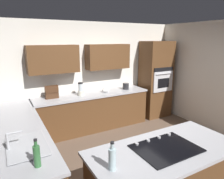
{
  "coord_description": "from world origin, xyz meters",
  "views": [
    {
      "loc": [
        2.0,
        2.68,
        2.2
      ],
      "look_at": [
        0.06,
        -0.82,
        1.2
      ],
      "focal_mm": 32.76,
      "sensor_mm": 36.0,
      "label": 1
    }
  ],
  "objects_px": {
    "cooktop": "(166,148)",
    "spice_rack": "(52,92)",
    "wall_oven": "(156,79)",
    "mixing_bowl": "(105,90)",
    "dish_soap_bottle": "(37,155)",
    "blender": "(81,90)",
    "sink_unit": "(26,146)",
    "oil_bottle": "(112,158)",
    "kettle": "(126,86)"
  },
  "relations": [
    {
      "from": "cooktop",
      "to": "spice_rack",
      "type": "relative_size",
      "value": 2.62
    },
    {
      "from": "wall_oven",
      "to": "spice_rack",
      "type": "distance_m",
      "value": 2.9
    },
    {
      "from": "mixing_bowl",
      "to": "dish_soap_bottle",
      "type": "xyz_separation_m",
      "value": [
        2.02,
        2.38,
        0.08
      ]
    },
    {
      "from": "mixing_bowl",
      "to": "wall_oven",
      "type": "bearing_deg",
      "value": 179.66
    },
    {
      "from": "blender",
      "to": "cooktop",
      "type": "bearing_deg",
      "value": 91.17
    },
    {
      "from": "blender",
      "to": "dish_soap_bottle",
      "type": "xyz_separation_m",
      "value": [
        1.37,
        2.38,
        -0.01
      ]
    },
    {
      "from": "sink_unit",
      "to": "spice_rack",
      "type": "height_order",
      "value": "spice_rack"
    },
    {
      "from": "mixing_bowl",
      "to": "oil_bottle",
      "type": "height_order",
      "value": "oil_bottle"
    },
    {
      "from": "kettle",
      "to": "dish_soap_bottle",
      "type": "relative_size",
      "value": 0.52
    },
    {
      "from": "sink_unit",
      "to": "dish_soap_bottle",
      "type": "xyz_separation_m",
      "value": [
        -0.06,
        0.48,
        0.11
      ]
    },
    {
      "from": "sink_unit",
      "to": "blender",
      "type": "relative_size",
      "value": 2.26
    },
    {
      "from": "kettle",
      "to": "oil_bottle",
      "type": "distance_m",
      "value": 3.43
    },
    {
      "from": "blender",
      "to": "kettle",
      "type": "distance_m",
      "value": 1.25
    },
    {
      "from": "sink_unit",
      "to": "dish_soap_bottle",
      "type": "relative_size",
      "value": 2.24
    },
    {
      "from": "sink_unit",
      "to": "dish_soap_bottle",
      "type": "height_order",
      "value": "dish_soap_bottle"
    },
    {
      "from": "cooktop",
      "to": "kettle",
      "type": "distance_m",
      "value": 3.01
    },
    {
      "from": "sink_unit",
      "to": "mixing_bowl",
      "type": "bearing_deg",
      "value": -137.56
    },
    {
      "from": "cooktop",
      "to": "dish_soap_bottle",
      "type": "relative_size",
      "value": 2.43
    },
    {
      "from": "cooktop",
      "to": "mixing_bowl",
      "type": "relative_size",
      "value": 4.09
    },
    {
      "from": "wall_oven",
      "to": "cooktop",
      "type": "height_order",
      "value": "wall_oven"
    },
    {
      "from": "dish_soap_bottle",
      "to": "oil_bottle",
      "type": "distance_m",
      "value": 0.78
    },
    {
      "from": "kettle",
      "to": "wall_oven",
      "type": "bearing_deg",
      "value": 179.45
    },
    {
      "from": "sink_unit",
      "to": "oil_bottle",
      "type": "height_order",
      "value": "oil_bottle"
    },
    {
      "from": "spice_rack",
      "to": "kettle",
      "type": "relative_size",
      "value": 1.8
    },
    {
      "from": "sink_unit",
      "to": "oil_bottle",
      "type": "distance_m",
      "value": 1.16
    },
    {
      "from": "sink_unit",
      "to": "kettle",
      "type": "distance_m",
      "value": 3.29
    },
    {
      "from": "sink_unit",
      "to": "kettle",
      "type": "height_order",
      "value": "sink_unit"
    },
    {
      "from": "cooktop",
      "to": "dish_soap_bottle",
      "type": "bearing_deg",
      "value": -14.94
    },
    {
      "from": "wall_oven",
      "to": "cooktop",
      "type": "bearing_deg",
      "value": 51.44
    },
    {
      "from": "sink_unit",
      "to": "cooktop",
      "type": "xyz_separation_m",
      "value": [
        -1.49,
        0.86,
        -0.01
      ]
    },
    {
      "from": "sink_unit",
      "to": "spice_rack",
      "type": "bearing_deg",
      "value": -111.51
    },
    {
      "from": "mixing_bowl",
      "to": "kettle",
      "type": "distance_m",
      "value": 0.6
    },
    {
      "from": "sink_unit",
      "to": "oil_bottle",
      "type": "bearing_deg",
      "value": 128.27
    },
    {
      "from": "cooktop",
      "to": "dish_soap_bottle",
      "type": "height_order",
      "value": "dish_soap_bottle"
    },
    {
      "from": "mixing_bowl",
      "to": "kettle",
      "type": "bearing_deg",
      "value": 180.0
    },
    {
      "from": "blender",
      "to": "sink_unit",
      "type": "bearing_deg",
      "value": 53.07
    },
    {
      "from": "mixing_bowl",
      "to": "kettle",
      "type": "xyz_separation_m",
      "value": [
        -0.6,
        0.0,
        0.03
      ]
    },
    {
      "from": "wall_oven",
      "to": "sink_unit",
      "type": "distance_m",
      "value": 4.14
    },
    {
      "from": "wall_oven",
      "to": "sink_unit",
      "type": "height_order",
      "value": "wall_oven"
    },
    {
      "from": "blender",
      "to": "kettle",
      "type": "bearing_deg",
      "value": 180.0
    },
    {
      "from": "sink_unit",
      "to": "cooktop",
      "type": "distance_m",
      "value": 1.72
    },
    {
      "from": "oil_bottle",
      "to": "spice_rack",
      "type": "bearing_deg",
      "value": -91.28
    },
    {
      "from": "wall_oven",
      "to": "spice_rack",
      "type": "relative_size",
      "value": 7.34
    },
    {
      "from": "sink_unit",
      "to": "cooktop",
      "type": "relative_size",
      "value": 0.92
    },
    {
      "from": "cooktop",
      "to": "oil_bottle",
      "type": "height_order",
      "value": "oil_bottle"
    },
    {
      "from": "wall_oven",
      "to": "blender",
      "type": "height_order",
      "value": "wall_oven"
    },
    {
      "from": "cooktop",
      "to": "spice_rack",
      "type": "xyz_separation_m",
      "value": [
        0.71,
        -2.84,
        0.14
      ]
    },
    {
      "from": "dish_soap_bottle",
      "to": "oil_bottle",
      "type": "height_order",
      "value": "same"
    },
    {
      "from": "blender",
      "to": "mixing_bowl",
      "type": "height_order",
      "value": "blender"
    },
    {
      "from": "wall_oven",
      "to": "dish_soap_bottle",
      "type": "bearing_deg",
      "value": 33.23
    }
  ]
}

